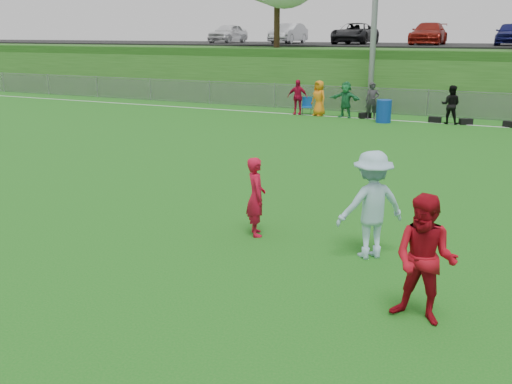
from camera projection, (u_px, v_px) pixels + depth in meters
The scene contains 13 objects.
ground at pixel (250, 263), 10.07m from camera, with size 120.00×120.00×0.00m, color #156616.
sideline_far at pixel (420, 122), 25.80m from camera, with size 60.00×0.10×0.01m, color white.
fence at pixel (428, 103), 27.37m from camera, with size 58.00×0.06×1.30m.
berm at pixel (455, 71), 36.75m from camera, with size 120.00×18.00×3.00m, color #1C4A14.
parking_lot at pixel (461, 46), 38.08m from camera, with size 120.00×12.00×0.10m, color black.
car_row at pixel (442, 34), 37.47m from camera, with size 32.04×5.18×1.44m.
spectator_row at pixel (356, 100), 26.77m from camera, with size 8.15×0.86×1.69m.
gear_bags at pixel (442, 120), 25.47m from camera, with size 6.91×0.57×0.26m.
player_red_left at pixel (256, 197), 11.29m from camera, with size 0.58×0.38×1.59m, color red.
player_red_center at pixel (425, 260), 7.83m from camera, with size 0.90×0.70×1.85m, color #A70B19.
player_blue at pixel (371, 205), 10.13m from camera, with size 1.26×0.73×1.95m, color #9CC4D8.
recycling_bin at pixel (384, 111), 25.56m from camera, with size 0.67×0.67×1.01m, color #0D3797.
camp_chair at pixel (307, 109), 28.03m from camera, with size 0.61×0.61×0.86m.
Camera 1 is at (4.02, -8.44, 3.95)m, focal length 40.00 mm.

